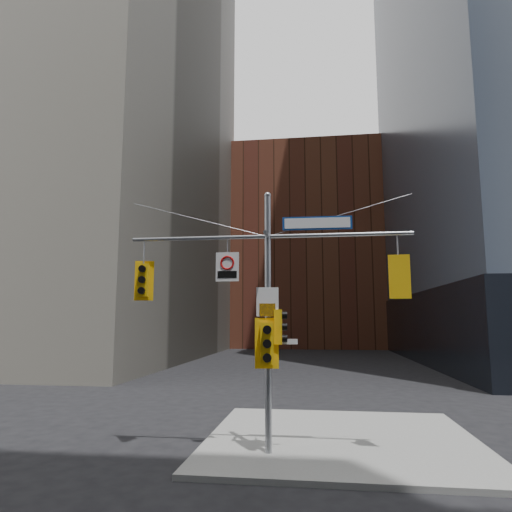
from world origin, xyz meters
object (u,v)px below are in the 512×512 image
(signal_assembly, at_px, (268,292))
(traffic_light_pole_side, at_px, (280,327))
(street_sign_blade, at_px, (317,223))
(traffic_light_west_arm, at_px, (143,280))
(traffic_light_east_arm, at_px, (399,277))
(regulatory_sign_arm, at_px, (227,266))
(traffic_light_pole_front, at_px, (267,343))

(signal_assembly, xyz_separation_m, traffic_light_pole_side, (0.32, 0.01, -0.95))
(traffic_light_pole_side, relative_size, street_sign_blade, 0.49)
(traffic_light_west_arm, xyz_separation_m, traffic_light_east_arm, (7.21, -0.01, 0.00))
(signal_assembly, distance_m, traffic_light_east_arm, 3.58)
(traffic_light_east_arm, bearing_deg, street_sign_blade, 3.28)
(traffic_light_west_arm, distance_m, regulatory_sign_arm, 2.53)
(signal_assembly, distance_m, traffic_light_west_arm, 3.67)
(signal_assembly, bearing_deg, street_sign_blade, 0.14)
(signal_assembly, distance_m, street_sign_blade, 2.39)
(traffic_light_west_arm, relative_size, street_sign_blade, 0.60)
(signal_assembly, xyz_separation_m, traffic_light_pole_front, (-0.00, -0.27, -1.39))
(signal_assembly, relative_size, traffic_light_pole_side, 8.48)
(traffic_light_pole_side, bearing_deg, signal_assembly, 88.79)
(signal_assembly, height_order, traffic_light_west_arm, signal_assembly)
(regulatory_sign_arm, bearing_deg, traffic_light_west_arm, -179.71)
(traffic_light_pole_side, bearing_deg, traffic_light_east_arm, -92.96)
(traffic_light_pole_side, relative_size, traffic_light_pole_front, 0.69)
(signal_assembly, xyz_separation_m, traffic_light_east_arm, (3.56, 0.00, 0.38))
(traffic_light_east_arm, relative_size, street_sign_blade, 0.61)
(street_sign_blade, relative_size, regulatory_sign_arm, 2.34)
(traffic_light_west_arm, xyz_separation_m, traffic_light_pole_side, (3.97, -0.00, -1.33))
(traffic_light_pole_front, relative_size, regulatory_sign_arm, 1.64)
(traffic_light_west_arm, xyz_separation_m, traffic_light_pole_front, (3.65, -0.28, -1.77))
(traffic_light_west_arm, height_order, traffic_light_pole_side, traffic_light_west_arm)
(signal_assembly, relative_size, traffic_light_east_arm, 6.81)
(signal_assembly, relative_size, traffic_light_pole_front, 5.88)
(traffic_light_west_arm, distance_m, traffic_light_pole_side, 4.19)
(traffic_light_pole_front, height_order, street_sign_blade, street_sign_blade)
(traffic_light_west_arm, bearing_deg, regulatory_sign_arm, -11.11)
(street_sign_blade, distance_m, regulatory_sign_arm, 2.81)
(traffic_light_east_arm, xyz_separation_m, traffic_light_pole_front, (-3.56, -0.27, -1.77))
(traffic_light_east_arm, bearing_deg, signal_assembly, 3.36)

